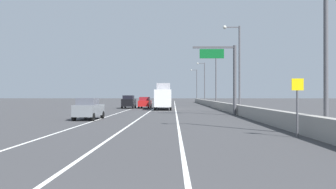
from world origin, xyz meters
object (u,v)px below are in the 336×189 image
at_px(lamp_post_right_second, 238,63).
at_px(lamp_post_right_third, 215,75).
at_px(overhead_sign_gantry, 228,71).
at_px(lamp_post_right_fourth, 204,80).
at_px(car_black_0, 129,102).
at_px(car_gray_1, 89,109).
at_px(lamp_post_right_fifth, 196,83).
at_px(lamp_post_right_near, 321,21).
at_px(box_truck, 163,97).
at_px(car_red_2, 145,103).
at_px(speed_advisory_sign, 297,103).

height_order(lamp_post_right_second, lamp_post_right_third, same).
relative_size(overhead_sign_gantry, lamp_post_right_fourth, 0.70).
bearing_deg(overhead_sign_gantry, lamp_post_right_second, 67.32).
height_order(lamp_post_right_second, car_black_0, lamp_post_right_second).
bearing_deg(car_gray_1, lamp_post_right_fifth, 79.22).
relative_size(lamp_post_right_second, car_gray_1, 2.60).
bearing_deg(overhead_sign_gantry, lamp_post_right_near, -83.80).
relative_size(lamp_post_right_second, car_black_0, 2.38).
xyz_separation_m(lamp_post_right_third, car_gray_1, (-15.34, -33.50, -5.13)).
relative_size(lamp_post_right_third, lamp_post_right_fifth, 1.00).
distance_m(car_black_0, box_truck, 6.97).
height_order(lamp_post_right_third, lamp_post_right_fifth, same).
bearing_deg(lamp_post_right_third, box_truck, -127.74).
distance_m(lamp_post_right_near, car_red_2, 39.18).
xyz_separation_m(speed_advisory_sign, lamp_post_right_fourth, (1.58, 67.85, 4.32)).
bearing_deg(lamp_post_right_near, overhead_sign_gantry, 96.20).
distance_m(overhead_sign_gantry, lamp_post_right_fifth, 71.94).
distance_m(lamp_post_right_near, car_black_0, 39.73).
height_order(overhead_sign_gantry, lamp_post_right_fourth, lamp_post_right_fourth).
xyz_separation_m(lamp_post_right_near, lamp_post_right_fifth, (-0.32, 89.63, 0.00)).
relative_size(lamp_post_right_third, car_black_0, 2.38).
bearing_deg(lamp_post_right_third, car_gray_1, -114.60).
xyz_separation_m(lamp_post_right_second, lamp_post_right_fourth, (0.07, 44.82, 0.00)).
relative_size(speed_advisory_sign, car_gray_1, 0.73).
relative_size(lamp_post_right_near, lamp_post_right_third, 1.00).
distance_m(lamp_post_right_fourth, car_gray_1, 58.20).
bearing_deg(car_black_0, lamp_post_right_near, -67.41).
bearing_deg(car_gray_1, box_truck, 74.52).
bearing_deg(lamp_post_right_fourth, car_gray_1, -105.33).
bearing_deg(speed_advisory_sign, box_truck, 103.28).
bearing_deg(lamp_post_right_third, lamp_post_right_second, -90.21).
xyz_separation_m(speed_advisory_sign, car_black_0, (-13.66, 37.01, -0.70)).
relative_size(speed_advisory_sign, lamp_post_right_fifth, 0.28).
height_order(lamp_post_right_near, lamp_post_right_fifth, same).
xyz_separation_m(lamp_post_right_fifth, car_gray_1, (-14.91, -78.32, -5.13)).
height_order(lamp_post_right_second, lamp_post_right_fourth, same).
bearing_deg(lamp_post_right_second, overhead_sign_gantry, -112.68).
height_order(lamp_post_right_third, box_truck, lamp_post_right_third).
distance_m(lamp_post_right_near, lamp_post_right_third, 44.82).
bearing_deg(car_black_0, box_truck, -32.95).
height_order(lamp_post_right_second, car_red_2, lamp_post_right_second).
relative_size(car_red_2, box_truck, 0.46).
xyz_separation_m(lamp_post_right_second, car_red_2, (-12.53, 14.36, -5.15)).
bearing_deg(speed_advisory_sign, car_gray_1, 139.03).
bearing_deg(overhead_sign_gantry, box_truck, 116.43).
bearing_deg(lamp_post_right_fourth, lamp_post_right_fifth, 91.06).
distance_m(lamp_post_right_fourth, car_red_2, 33.36).
xyz_separation_m(car_gray_1, box_truck, (5.90, 21.31, 0.90)).
bearing_deg(overhead_sign_gantry, car_red_2, 119.05).
bearing_deg(box_truck, lamp_post_right_fifth, 81.02).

